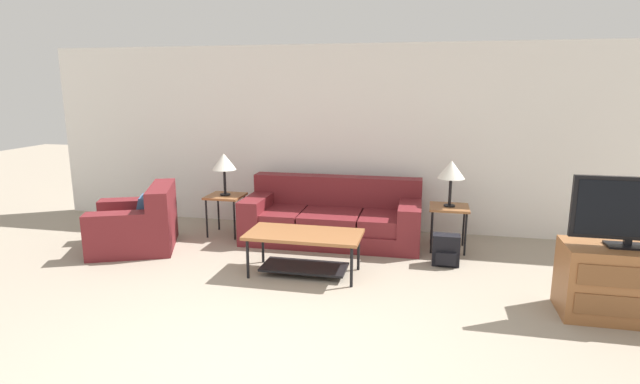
{
  "coord_description": "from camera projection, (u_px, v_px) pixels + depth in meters",
  "views": [
    {
      "loc": [
        1.22,
        -3.0,
        2.05
      ],
      "look_at": [
        -0.03,
        2.65,
        0.8
      ],
      "focal_mm": 28.0,
      "sensor_mm": 36.0,
      "label": 1
    }
  ],
  "objects": [
    {
      "name": "ground_plane",
      "position": [
        244.0,
        378.0,
        3.55
      ],
      "size": [
        24.0,
        24.0,
        0.0
      ],
      "primitive_type": "plane",
      "color": "gray"
    },
    {
      "name": "wall_back",
      "position": [
        342.0,
        138.0,
        7.1
      ],
      "size": [
        9.01,
        0.06,
        2.6
      ],
      "color": "white",
      "rests_on": "ground_plane"
    },
    {
      "name": "couch",
      "position": [
        333.0,
        219.0,
        6.66
      ],
      "size": [
        2.32,
        1.01,
        0.82
      ],
      "color": "maroon",
      "rests_on": "ground_plane"
    },
    {
      "name": "armchair",
      "position": [
        138.0,
        226.0,
        6.35
      ],
      "size": [
        1.29,
        1.3,
        0.8
      ],
      "color": "maroon",
      "rests_on": "ground_plane"
    },
    {
      "name": "coffee_table",
      "position": [
        304.0,
        244.0,
        5.44
      ],
      "size": [
        1.25,
        0.62,
        0.47
      ],
      "color": "#935B33",
      "rests_on": "ground_plane"
    },
    {
      "name": "side_table_left",
      "position": [
        225.0,
        200.0,
        6.86
      ],
      "size": [
        0.48,
        0.47,
        0.56
      ],
      "color": "#935B33",
      "rests_on": "ground_plane"
    },
    {
      "name": "side_table_right",
      "position": [
        449.0,
        211.0,
        6.23
      ],
      "size": [
        0.48,
        0.47,
        0.56
      ],
      "color": "#935B33",
      "rests_on": "ground_plane"
    },
    {
      "name": "table_lamp_left",
      "position": [
        224.0,
        162.0,
        6.75
      ],
      "size": [
        0.34,
        0.34,
        0.58
      ],
      "color": "black",
      "rests_on": "side_table_left"
    },
    {
      "name": "table_lamp_right",
      "position": [
        451.0,
        170.0,
        6.12
      ],
      "size": [
        0.34,
        0.34,
        0.58
      ],
      "color": "black",
      "rests_on": "side_table_right"
    },
    {
      "name": "tv_console",
      "position": [
        622.0,
        282.0,
        4.43
      ],
      "size": [
        1.02,
        0.54,
        0.66
      ],
      "color": "#935B33",
      "rests_on": "ground_plane"
    },
    {
      "name": "television",
      "position": [
        632.0,
        210.0,
        4.29
      ],
      "size": [
        0.97,
        0.2,
        0.62
      ],
      "color": "black",
      "rests_on": "tv_console"
    },
    {
      "name": "backpack",
      "position": [
        446.0,
        250.0,
        5.75
      ],
      "size": [
        0.31,
        0.25,
        0.36
      ],
      "color": "black",
      "rests_on": "ground_plane"
    }
  ]
}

